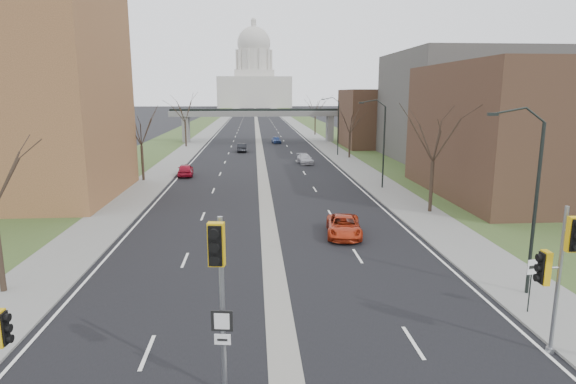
{
  "coord_description": "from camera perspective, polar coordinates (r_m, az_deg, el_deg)",
  "views": [
    {
      "loc": [
        -0.97,
        -14.46,
        9.37
      ],
      "look_at": [
        0.81,
        10.66,
        4.19
      ],
      "focal_mm": 30.0,
      "sensor_mm": 36.0,
      "label": 1
    }
  ],
  "objects": [
    {
      "name": "streetlight_far",
      "position": [
        73.48,
        5.38,
        9.69
      ],
      "size": [
        2.61,
        0.2,
        8.7
      ],
      "color": "black",
      "rests_on": "sidewalk_right"
    },
    {
      "name": "grass_verge_right",
      "position": [
        165.81,
        2.53,
        8.39
      ],
      "size": [
        8.0,
        600.0,
        0.1
      ],
      "primitive_type": "cube",
      "color": "#364922",
      "rests_on": "ground"
    },
    {
      "name": "pedestrian_bridge",
      "position": [
        94.57,
        -3.52,
        8.86
      ],
      "size": [
        34.0,
        3.0,
        6.45
      ],
      "color": "slate",
      "rests_on": "ground"
    },
    {
      "name": "commercial_block_near",
      "position": [
        49.37,
        26.51,
        6.5
      ],
      "size": [
        16.0,
        20.0,
        12.0
      ],
      "primitive_type": "cube",
      "color": "#4C3623",
      "rests_on": "ground"
    },
    {
      "name": "car_left_far",
      "position": [
        79.07,
        -5.47,
        5.27
      ],
      "size": [
        1.47,
        4.21,
        1.39
      ],
      "primitive_type": "imported",
      "rotation": [
        0.0,
        0.0,
        3.14
      ],
      "color": "black",
      "rests_on": "ground"
    },
    {
      "name": "signal_pole_median",
      "position": [
        14.51,
        -8.15,
        -9.99
      ],
      "size": [
        0.68,
        0.97,
        5.82
      ],
      "rotation": [
        0.0,
        0.0,
        -0.14
      ],
      "color": "gray",
      "rests_on": "ground"
    },
    {
      "name": "tree_right_a",
      "position": [
        39.14,
        16.99,
        7.12
      ],
      "size": [
        7.2,
        7.2,
        9.4
      ],
      "color": "#382B21",
      "rests_on": "sidewalk_right"
    },
    {
      "name": "capitol",
      "position": [
        334.59,
        -4.01,
        13.17
      ],
      "size": [
        48.0,
        42.0,
        55.75
      ],
      "color": "beige",
      "rests_on": "ground"
    },
    {
      "name": "grass_verge_left",
      "position": [
        165.6,
        -10.07,
        8.22
      ],
      "size": [
        8.0,
        600.0,
        0.1
      ],
      "primitive_type": "cube",
      "color": "#364922",
      "rests_on": "ground"
    },
    {
      "name": "sidewalk_left",
      "position": [
        165.09,
        -7.98,
        8.28
      ],
      "size": [
        4.0,
        600.0,
        0.12
      ],
      "primitive_type": "cube",
      "color": "gray",
      "rests_on": "ground"
    },
    {
      "name": "streetlight_mid",
      "position": [
        48.03,
        10.47,
        8.55
      ],
      "size": [
        2.61,
        0.2,
        8.7
      ],
      "color": "black",
      "rests_on": "sidewalk_right"
    },
    {
      "name": "median_strip",
      "position": [
        164.73,
        -3.76,
        8.33
      ],
      "size": [
        1.2,
        600.0,
        0.02
      ],
      "primitive_type": "cube",
      "color": "gray",
      "rests_on": "ground"
    },
    {
      "name": "sidewalk_right",
      "position": [
        165.23,
        0.44,
        8.39
      ],
      "size": [
        4.0,
        600.0,
        0.12
      ],
      "primitive_type": "cube",
      "color": "gray",
      "rests_on": "ground"
    },
    {
      "name": "tree_right_c",
      "position": [
        110.37,
        3.26,
        10.39
      ],
      "size": [
        7.65,
        7.65,
        9.99
      ],
      "color": "#382B21",
      "rests_on": "sidewalk_right"
    },
    {
      "name": "streetlight_near",
      "position": [
        23.82,
        26.19,
        4.62
      ],
      "size": [
        2.61,
        0.2,
        8.7
      ],
      "color": "black",
      "rests_on": "sidewalk_right"
    },
    {
      "name": "tree_left_b",
      "position": [
        53.91,
        -17.12,
        7.77
      ],
      "size": [
        6.75,
        6.75,
        8.81
      ],
      "color": "#382B21",
      "rests_on": "sidewalk_left"
    },
    {
      "name": "road_surface",
      "position": [
        164.73,
        -3.76,
        8.34
      ],
      "size": [
        20.0,
        600.0,
        0.01
      ],
      "primitive_type": "cube",
      "color": "black",
      "rests_on": "ground"
    },
    {
      "name": "ground",
      "position": [
        17.25,
        -0.2,
        -21.26
      ],
      "size": [
        700.0,
        700.0,
        0.0
      ],
      "primitive_type": "plane",
      "color": "black",
      "rests_on": "ground"
    },
    {
      "name": "commercial_block_far",
      "position": [
        87.63,
        11.26,
        8.54
      ],
      "size": [
        14.0,
        14.0,
        10.0
      ],
      "primitive_type": "cube",
      "color": "#4C3623",
      "rests_on": "ground"
    },
    {
      "name": "car_right_far",
      "position": [
        92.33,
        -1.4,
        6.19
      ],
      "size": [
        1.91,
        3.9,
        1.28
      ],
      "primitive_type": "imported",
      "rotation": [
        0.0,
        0.0,
        0.11
      ],
      "color": "navy",
      "rests_on": "ground"
    },
    {
      "name": "tree_right_b",
      "position": [
        70.94,
        7.38,
        8.66
      ],
      "size": [
        6.3,
        6.3,
        8.22
      ],
      "color": "#382B21",
      "rests_on": "sidewalk_right"
    },
    {
      "name": "commercial_block_mid",
      "position": [
        72.52,
        19.76,
        9.47
      ],
      "size": [
        18.0,
        22.0,
        15.0
      ],
      "primitive_type": "cube",
      "color": "#4E4C48",
      "rests_on": "ground"
    },
    {
      "name": "speed_limit_sign",
      "position": [
        23.18,
        26.87,
        -8.87
      ],
      "size": [
        0.51,
        0.13,
        2.37
      ],
      "rotation": [
        0.0,
        0.0,
        0.21
      ],
      "color": "black",
      "rests_on": "sidewalk_right"
    },
    {
      "name": "signal_pole_right",
      "position": [
        19.39,
        29.41,
        -7.13
      ],
      "size": [
        0.97,
        1.01,
        5.55
      ],
      "rotation": [
        0.0,
        0.0,
        -0.05
      ],
      "color": "gray",
      "rests_on": "ground"
    },
    {
      "name": "car_left_near",
      "position": [
        56.67,
        -12.06,
        2.59
      ],
      "size": [
        2.09,
        4.39,
        1.45
      ],
      "primitive_type": "imported",
      "rotation": [
        0.0,
        0.0,
        3.23
      ],
      "color": "maroon",
      "rests_on": "ground"
    },
    {
      "name": "car_right_near",
      "position": [
        32.41,
        6.63,
        -4.03
      ],
      "size": [
        2.81,
        5.05,
        1.33
      ],
      "primitive_type": "imported",
      "rotation": [
        0.0,
        0.0,
        -0.13
      ],
      "color": "#AE2D12",
      "rests_on": "ground"
    },
    {
      "name": "car_right_mid",
      "position": [
        65.22,
        2.01,
        3.91
      ],
      "size": [
        2.2,
        4.51,
        1.26
      ],
      "primitive_type": "imported",
      "rotation": [
        0.0,
        0.0,
        0.1
      ],
      "color": "#ACACB4",
      "rests_on": "ground"
    },
    {
      "name": "tree_left_c",
      "position": [
        87.32,
        -12.17,
        9.84
      ],
      "size": [
        7.65,
        7.65,
        9.99
      ],
      "color": "#382B21",
      "rests_on": "sidewalk_left"
    }
  ]
}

